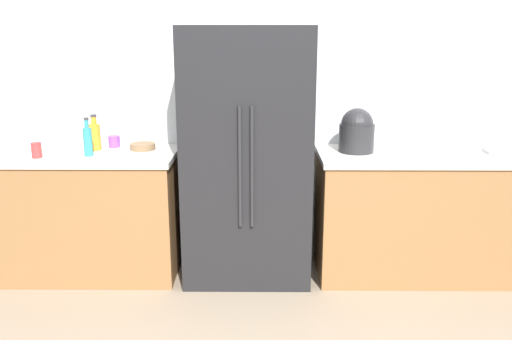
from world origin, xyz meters
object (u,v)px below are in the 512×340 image
(toaster, at_px, (504,141))
(bowl_a, at_px, (143,146))
(rice_cooker, at_px, (357,131))
(bottle_b, at_px, (95,136))
(bottle_a, at_px, (88,140))
(cup_b, at_px, (114,141))
(cup_a, at_px, (36,150))
(refrigerator, at_px, (247,156))

(toaster, distance_m, bowl_a, 2.64)
(toaster, relative_size, rice_cooker, 0.72)
(toaster, bearing_deg, bottle_b, 178.36)
(toaster, xyz_separation_m, bottle_b, (-2.98, 0.09, 0.02))
(toaster, xyz_separation_m, bottle_a, (-2.98, -0.10, 0.02))
(cup_b, bearing_deg, cup_a, -142.07)
(rice_cooker, xyz_separation_m, cup_b, (-1.82, 0.14, -0.11))
(refrigerator, distance_m, bottle_b, 1.14)
(cup_a, xyz_separation_m, bowl_a, (0.69, 0.27, -0.03))
(rice_cooker, bearing_deg, bowl_a, 177.73)
(rice_cooker, height_order, cup_b, rice_cooker)
(toaster, height_order, bowl_a, toaster)
(toaster, relative_size, bottle_a, 0.84)
(bottle_a, xyz_separation_m, cup_b, (0.11, 0.29, -0.07))
(rice_cooker, distance_m, bottle_b, 1.93)
(toaster, relative_size, bottle_b, 0.87)
(refrigerator, relative_size, toaster, 7.94)
(toaster, distance_m, cup_a, 3.33)
(cup_a, bearing_deg, bottle_a, 9.74)
(cup_a, height_order, cup_b, cup_a)
(bottle_b, height_order, cup_b, bottle_b)
(bottle_a, xyz_separation_m, cup_a, (-0.35, -0.06, -0.06))
(refrigerator, xyz_separation_m, bottle_b, (-1.13, 0.11, 0.13))
(toaster, xyz_separation_m, bowl_a, (-2.64, 0.11, -0.07))
(refrigerator, xyz_separation_m, bottle_a, (-1.12, -0.08, 0.13))
(refrigerator, xyz_separation_m, cup_b, (-1.02, 0.21, 0.06))
(bottle_b, bearing_deg, bowl_a, 3.61)
(bottle_a, relative_size, bottle_b, 1.03)
(refrigerator, height_order, bottle_b, refrigerator)
(refrigerator, bearing_deg, cup_a, -174.42)
(bottle_b, relative_size, cup_a, 2.46)
(refrigerator, relative_size, bowl_a, 9.80)
(rice_cooker, relative_size, cup_a, 2.97)
(refrigerator, xyz_separation_m, bowl_a, (-0.78, 0.13, 0.04))
(bottle_b, bearing_deg, bottle_a, -88.20)
(cup_b, bearing_deg, bottle_b, -137.29)
(toaster, height_order, cup_b, toaster)
(bottle_a, relative_size, bowl_a, 1.46)
(rice_cooker, bearing_deg, cup_a, -174.77)
(rice_cooker, bearing_deg, cup_b, 175.45)
(refrigerator, xyz_separation_m, cup_a, (-1.47, -0.14, 0.07))
(bottle_b, relative_size, bowl_a, 1.42)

